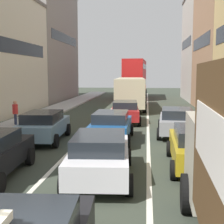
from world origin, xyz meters
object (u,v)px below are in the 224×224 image
(coupe_centre_lane_fourth, at_px, (125,111))
(wagon_right_lane_far, at_px, (177,121))
(bus_mid_queue_primary, at_px, (130,90))
(hatchback_centre_lane_third, at_px, (111,125))
(sedan_left_lane_third, at_px, (44,125))
(pedestrian_near_kerb, at_px, (15,112))
(sedan_centre_lane_second, at_px, (100,155))
(sedan_right_lane_behind_truck, at_px, (198,146))
(bus_far_queue_secondary, at_px, (135,77))

(coupe_centre_lane_fourth, xyz_separation_m, wagon_right_lane_far, (3.11, -4.18, 0.00))
(bus_mid_queue_primary, bearing_deg, hatchback_centre_lane_third, 177.06)
(coupe_centre_lane_fourth, bearing_deg, bus_mid_queue_primary, -2.93)
(coupe_centre_lane_fourth, bearing_deg, wagon_right_lane_far, -146.96)
(sedan_left_lane_third, bearing_deg, pedestrian_near_kerb, 35.39)
(sedan_centre_lane_second, height_order, wagon_right_lane_far, same)
(hatchback_centre_lane_third, relative_size, sedan_right_lane_behind_truck, 0.99)
(sedan_centre_lane_second, bearing_deg, wagon_right_lane_far, -26.29)
(sedan_left_lane_third, height_order, pedestrian_near_kerb, pedestrian_near_kerb)
(pedestrian_near_kerb, bearing_deg, sedan_left_lane_third, 100.06)
(sedan_centre_lane_second, bearing_deg, coupe_centre_lane_fourth, -4.00)
(hatchback_centre_lane_third, bearing_deg, bus_mid_queue_primary, -0.64)
(wagon_right_lane_far, distance_m, bus_far_queue_secondary, 25.67)
(hatchback_centre_lane_third, distance_m, wagon_right_lane_far, 3.86)
(sedan_centre_lane_second, distance_m, sedan_left_lane_third, 6.51)
(sedan_left_lane_third, xyz_separation_m, wagon_right_lane_far, (6.76, 2.18, 0.00))
(wagon_right_lane_far, bearing_deg, sedan_centre_lane_second, 161.00)
(coupe_centre_lane_fourth, distance_m, bus_mid_queue_primary, 8.73)
(hatchback_centre_lane_third, bearing_deg, coupe_centre_lane_fourth, -2.55)
(sedan_right_lane_behind_truck, distance_m, pedestrian_near_kerb, 12.79)
(coupe_centre_lane_fourth, distance_m, wagon_right_lane_far, 5.21)
(sedan_left_lane_third, bearing_deg, bus_mid_queue_primary, -16.39)
(hatchback_centre_lane_third, height_order, pedestrian_near_kerb, pedestrian_near_kerb)
(sedan_right_lane_behind_truck, bearing_deg, sedan_left_lane_third, 62.51)
(sedan_left_lane_third, distance_m, sedan_right_lane_behind_truck, 7.93)
(hatchback_centre_lane_third, xyz_separation_m, coupe_centre_lane_fourth, (0.28, 6.04, 0.00))
(sedan_right_lane_behind_truck, height_order, wagon_right_lane_far, same)
(sedan_right_lane_behind_truck, xyz_separation_m, bus_far_queue_secondary, (-3.39, 31.39, 2.03))
(bus_mid_queue_primary, xyz_separation_m, pedestrian_near_kerb, (-6.73, -11.05, -0.81))
(sedan_right_lane_behind_truck, distance_m, bus_far_queue_secondary, 31.63)
(sedan_centre_lane_second, relative_size, sedan_right_lane_behind_truck, 1.02)
(sedan_right_lane_behind_truck, bearing_deg, bus_far_queue_secondary, 7.47)
(sedan_right_lane_behind_truck, relative_size, bus_far_queue_secondary, 0.41)
(sedan_centre_lane_second, relative_size, pedestrian_near_kerb, 2.66)
(sedan_centre_lane_second, distance_m, bus_far_queue_secondary, 33.03)
(coupe_centre_lane_fourth, distance_m, bus_far_queue_secondary, 21.30)
(hatchback_centre_lane_third, height_order, sedan_right_lane_behind_truck, same)
(hatchback_centre_lane_third, distance_m, sedan_left_lane_third, 3.39)
(hatchback_centre_lane_third, relative_size, pedestrian_near_kerb, 2.59)
(sedan_left_lane_third, bearing_deg, wagon_right_lane_far, -75.18)
(hatchback_centre_lane_third, distance_m, bus_mid_queue_primary, 14.75)
(sedan_centre_lane_second, relative_size, hatchback_centre_lane_third, 1.03)
(bus_far_queue_secondary, bearing_deg, pedestrian_near_kerb, 166.06)
(bus_mid_queue_primary, height_order, pedestrian_near_kerb, bus_mid_queue_primary)
(sedan_centre_lane_second, height_order, pedestrian_near_kerb, pedestrian_near_kerb)
(bus_mid_queue_primary, distance_m, pedestrian_near_kerb, 12.97)
(sedan_centre_lane_second, relative_size, bus_far_queue_secondary, 0.42)
(wagon_right_lane_far, bearing_deg, sedan_left_lane_third, 111.24)
(pedestrian_near_kerb, bearing_deg, coupe_centre_lane_fourth, 170.79)
(hatchback_centre_lane_third, bearing_deg, wagon_right_lane_far, -61.19)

